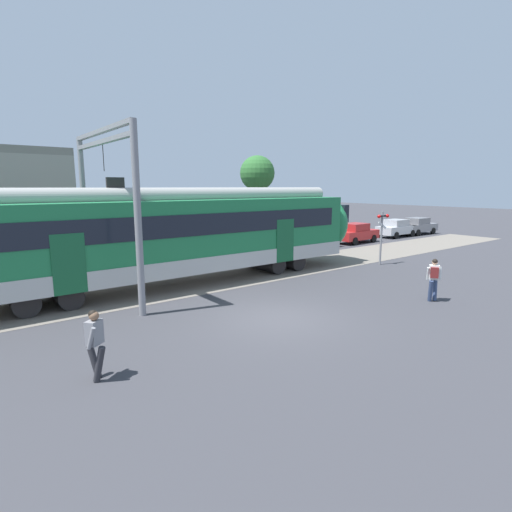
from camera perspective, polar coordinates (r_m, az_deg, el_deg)
The scene contains 10 objects.
ground_plane at distance 13.59m, azimuth 2.97°, elevation -8.87°, with size 160.00×160.00×0.00m, color #38383D.
pedestrian_grey at distance 9.86m, azimuth -22.02°, elevation -11.04°, with size 0.48×0.70×1.67m.
pedestrian_white at distance 16.71m, azimuth 24.07°, elevation -2.65°, with size 0.71×0.50×1.67m.
parked_car_black at distance 28.99m, azimuth 8.00°, elevation 2.67°, with size 4.06×1.88×1.54m.
parked_car_red at distance 32.39m, azimuth 14.09°, elevation 3.22°, with size 4.07×1.90×1.54m.
parked_car_silver at distance 37.23m, azimuth 19.42°, elevation 3.78°, with size 4.00×1.77×1.54m.
parked_car_grey at distance 40.00m, azimuth 22.13°, elevation 4.00°, with size 4.04×1.84×1.54m.
catenary_gantry at distance 16.77m, azimuth -20.73°, elevation 9.07°, with size 0.24×6.64×6.53m.
crossing_signal at distance 23.45m, azimuth 17.54°, elevation 3.65°, with size 0.96×0.22×3.00m.
street_tree_right at distance 32.84m, azimuth 0.19°, elevation 11.65°, with size 2.81×2.81×6.85m.
Camera 1 is at (-8.41, -9.74, 4.36)m, focal length 28.00 mm.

